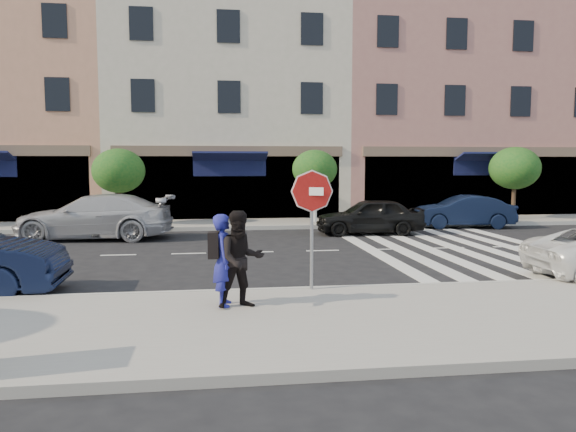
% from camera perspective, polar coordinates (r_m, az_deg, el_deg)
% --- Properties ---
extents(ground, '(120.00, 120.00, 0.00)m').
position_cam_1_polar(ground, '(12.84, -1.75, -6.53)').
color(ground, black).
rests_on(ground, ground).
extents(sidewalk_near, '(60.00, 4.50, 0.15)m').
position_cam_1_polar(sidewalk_near, '(9.21, 0.75, -10.91)').
color(sidewalk_near, gray).
rests_on(sidewalk_near, ground).
extents(sidewalk_far, '(60.00, 3.00, 0.15)m').
position_cam_1_polar(sidewalk_far, '(23.67, -4.55, -0.81)').
color(sidewalk_far, gray).
rests_on(sidewalk_far, ground).
extents(building_west_mid, '(10.00, 9.00, 14.00)m').
position_cam_1_polar(building_west_mid, '(31.34, -26.42, 12.89)').
color(building_west_mid, tan).
rests_on(building_west_mid, ground).
extents(building_centre, '(11.00, 9.00, 11.00)m').
position_cam_1_polar(building_centre, '(29.63, -6.29, 10.96)').
color(building_centre, beige).
rests_on(building_centre, ground).
extents(building_east_mid, '(13.00, 9.00, 13.00)m').
position_cam_1_polar(building_east_mid, '(32.38, 15.95, 12.10)').
color(building_east_mid, '#AF7468').
rests_on(building_east_mid, ground).
extents(street_tree_wb, '(2.10, 2.10, 3.06)m').
position_cam_1_polar(street_tree_wb, '(23.58, -16.83, 4.39)').
color(street_tree_wb, '#473323').
rests_on(street_tree_wb, sidewalk_far).
extents(street_tree_c, '(1.90, 1.90, 3.04)m').
position_cam_1_polar(street_tree_c, '(23.69, 2.72, 4.74)').
color(street_tree_c, '#473323').
rests_on(street_tree_c, sidewalk_far).
extents(street_tree_ea, '(2.20, 2.20, 3.19)m').
position_cam_1_polar(street_tree_ea, '(26.83, 22.04, 4.51)').
color(street_tree_ea, '#473323').
rests_on(street_tree_ea, sidewalk_far).
extents(stop_sign, '(0.78, 0.35, 2.38)m').
position_cam_1_polar(stop_sign, '(11.02, 2.45, 1.39)').
color(stop_sign, gray).
rests_on(stop_sign, sidewalk_near).
extents(photographer, '(0.43, 0.62, 1.63)m').
position_cam_1_polar(photographer, '(9.95, -6.52, -4.46)').
color(photographer, navy).
rests_on(photographer, sidewalk_near).
extents(walker, '(0.94, 0.81, 1.70)m').
position_cam_1_polar(walker, '(9.78, -4.80, -4.41)').
color(walker, black).
rests_on(walker, sidewalk_near).
extents(car_far_left, '(5.57, 2.71, 1.56)m').
position_cam_1_polar(car_far_left, '(20.58, -19.12, -0.08)').
color(car_far_left, '#ABABB0').
rests_on(car_far_left, ground).
extents(car_far_mid, '(4.04, 1.81, 1.35)m').
position_cam_1_polar(car_far_mid, '(21.01, 8.30, -0.01)').
color(car_far_mid, black).
rests_on(car_far_mid, ground).
extents(car_far_right, '(4.15, 1.87, 1.32)m').
position_cam_1_polar(car_far_right, '(23.94, 17.35, 0.44)').
color(car_far_right, black).
rests_on(car_far_right, ground).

